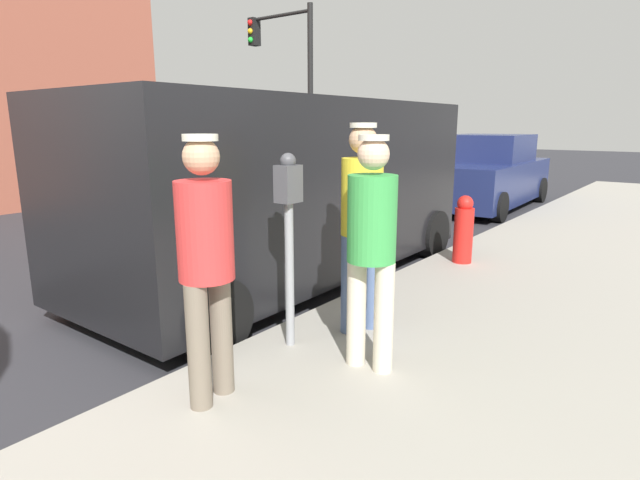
{
  "coord_description": "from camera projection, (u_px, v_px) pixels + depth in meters",
  "views": [
    {
      "loc": [
        3.87,
        -1.91,
        1.87
      ],
      "look_at": [
        1.65,
        0.98,
        1.05
      ],
      "focal_mm": 28.75,
      "sensor_mm": 36.0,
      "label": 1
    }
  ],
  "objects": [
    {
      "name": "parked_van",
      "position": [
        288.0,
        186.0,
        6.11
      ],
      "size": [
        2.16,
        5.22,
        2.15
      ],
      "color": "black",
      "rests_on": "ground"
    },
    {
      "name": "pedestrian_in_yellow",
      "position": [
        362.0,
        215.0,
        4.19
      ],
      "size": [
        0.34,
        0.34,
        1.74
      ],
      "color": "#4C608C",
      "rests_on": "sidewalk_slab"
    },
    {
      "name": "parking_meter_near",
      "position": [
        289.0,
        218.0,
        3.89
      ],
      "size": [
        0.14,
        0.18,
        1.52
      ],
      "color": "gray",
      "rests_on": "sidewalk_slab"
    },
    {
      "name": "traffic_light_corner",
      "position": [
        288.0,
        68.0,
        15.19
      ],
      "size": [
        2.48,
        0.42,
        5.2
      ],
      "color": "black",
      "rests_on": "ground"
    },
    {
      "name": "ground_plane",
      "position": [
        87.0,
        359.0,
        4.19
      ],
      "size": [
        80.0,
        80.0,
        0.0
      ],
      "primitive_type": "plane",
      "color": "#2D2D33"
    },
    {
      "name": "fire_hydrant",
      "position": [
        464.0,
        230.0,
        6.48
      ],
      "size": [
        0.24,
        0.24,
        0.86
      ],
      "color": "red",
      "rests_on": "sidewalk_slab"
    },
    {
      "name": "pedestrian_in_red",
      "position": [
        206.0,
        255.0,
        3.09
      ],
      "size": [
        0.34,
        0.36,
        1.67
      ],
      "color": "#726656",
      "rests_on": "sidewalk_slab"
    },
    {
      "name": "pedestrian_in_green",
      "position": [
        372.0,
        240.0,
        3.53
      ],
      "size": [
        0.36,
        0.34,
        1.66
      ],
      "color": "beige",
      "rests_on": "sidewalk_slab"
    },
    {
      "name": "parked_sedan_ahead",
      "position": [
        485.0,
        175.0,
        11.71
      ],
      "size": [
        2.07,
        4.46,
        1.65
      ],
      "color": "navy",
      "rests_on": "ground"
    }
  ]
}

